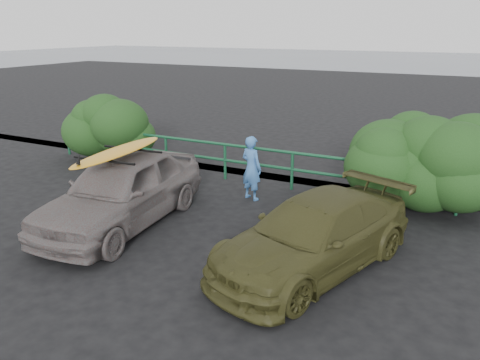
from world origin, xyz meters
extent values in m
plane|color=black|center=(0.00, 0.00, 0.00)|extent=(80.00, 80.00, 0.00)
plane|color=#535B65|center=(0.00, 60.00, 0.00)|extent=(200.00, 200.00, 0.00)
imported|color=#675D5C|center=(-1.45, 1.21, 0.77)|extent=(2.14, 4.64, 1.54)
imported|color=#3C3B1A|center=(2.85, 1.20, 0.63)|extent=(3.13, 4.71, 1.27)
imported|color=#3A6DAF|center=(0.36, 3.87, 0.80)|extent=(0.67, 0.54, 1.61)
ellipsoid|color=orange|center=(-1.45, 1.21, 1.63)|extent=(0.81, 2.93, 0.09)
camera|label=1|loc=(5.06, -6.07, 4.10)|focal=35.00mm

